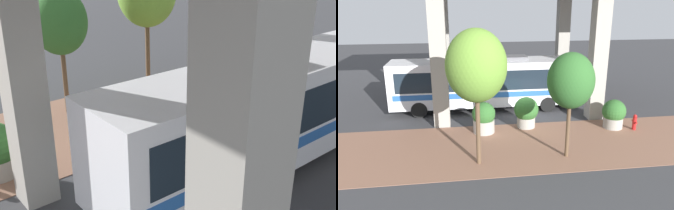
# 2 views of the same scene
# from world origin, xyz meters

# --- Properties ---
(ground_plane) EXTENTS (80.00, 80.00, 0.00)m
(ground_plane) POSITION_xyz_m (0.00, 0.00, 0.00)
(ground_plane) COLOR #38383A
(ground_plane) RESTS_ON ground
(sidewalk_strip) EXTENTS (6.00, 40.00, 0.02)m
(sidewalk_strip) POSITION_xyz_m (-3.00, 0.00, 0.01)
(sidewalk_strip) COLOR #845B47
(sidewalk_strip) RESTS_ON ground
(bus) EXTENTS (2.64, 12.23, 3.56)m
(bus) POSITION_xyz_m (3.20, 1.86, 1.93)
(bus) COLOR silver
(bus) RESTS_ON ground
(planter_front) EXTENTS (1.41, 1.41, 1.79)m
(planter_front) POSITION_xyz_m (-0.51, -0.15, 0.93)
(planter_front) COLOR #9E998E
(planter_front) RESTS_ON ground
(planter_back) EXTENTS (1.29, 1.29, 1.75)m
(planter_back) POSITION_xyz_m (-0.98, 2.33, 0.87)
(planter_back) COLOR #9E998E
(planter_back) RESTS_ON ground
(street_tree_far) EXTENTS (2.10, 2.10, 4.94)m
(street_tree_far) POSITION_xyz_m (-4.48, -1.29, 3.66)
(street_tree_far) COLOR brown
(street_tree_far) RESTS_ON ground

